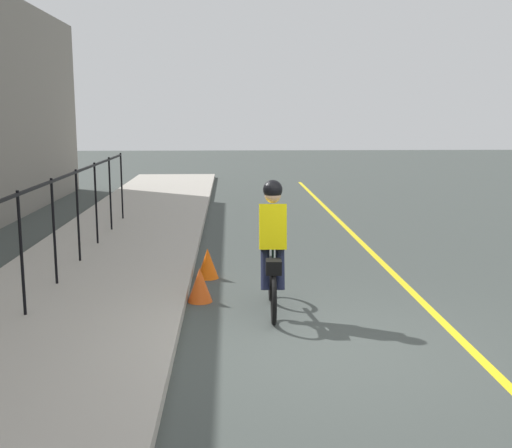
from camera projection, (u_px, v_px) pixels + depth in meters
The scene contains 7 objects.
ground_plane at pixel (332, 350), 7.29m from camera, with size 80.00×80.00×0.00m, color #3D4340.
lane_line_centre at pixel (469, 347), 7.35m from camera, with size 36.00×0.12×0.01m, color yellow.
sidewalk at pixel (34, 348), 7.13m from camera, with size 40.00×3.20×0.15m, color #AAA398.
iron_fence at pixel (20, 226), 7.89m from camera, with size 15.12×0.04×1.60m.
cyclist_lead at pixel (273, 248), 8.46m from camera, with size 1.71×0.37×1.83m.
traffic_cone_near at pixel (200, 285), 9.12m from camera, with size 0.36×0.36×0.50m, color #E75317.
traffic_cone_far at pixel (208, 263), 10.42m from camera, with size 0.36×0.36×0.50m, color #FB5C0B.
Camera 1 is at (-6.88, 1.17, 2.69)m, focal length 44.37 mm.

